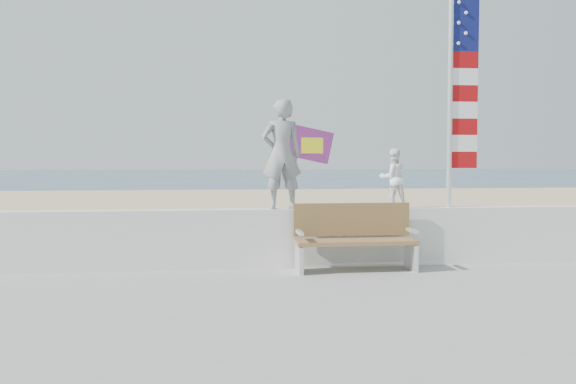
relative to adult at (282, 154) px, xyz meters
name	(u,v)px	position (x,y,z in m)	size (l,w,h in m)	color
ground	(290,309)	(-0.13, -2.00, -1.93)	(220.00, 220.00, 0.00)	#314B63
sand	(248,227)	(-0.13, 7.00, -1.89)	(90.00, 40.00, 0.08)	#C7B185
seawall	(274,238)	(-0.13, 0.00, -1.30)	(30.00, 0.35, 0.90)	silver
adult	(282,154)	(0.00, 0.00, 0.00)	(0.62, 0.41, 1.69)	gray
child	(393,178)	(1.77, 0.00, -0.38)	(0.45, 0.35, 0.93)	white
bench	(354,236)	(1.04, -0.45, -1.24)	(1.80, 0.57, 1.00)	olive
flag	(458,87)	(2.82, 0.00, 1.07)	(0.50, 0.08, 3.50)	white
parafoil_kite	(304,143)	(0.54, 1.26, 0.20)	(1.08, 0.29, 0.74)	red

